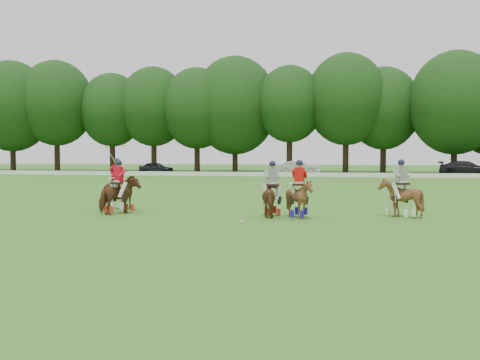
% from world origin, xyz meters
% --- Properties ---
extents(ground, '(180.00, 180.00, 0.00)m').
position_xyz_m(ground, '(0.00, 0.00, 0.00)').
color(ground, '#2E6A1E').
rests_on(ground, ground).
extents(tree_line, '(117.98, 14.32, 14.75)m').
position_xyz_m(tree_line, '(0.26, 48.05, 8.23)').
color(tree_line, black).
rests_on(tree_line, ground).
extents(boundary_rail, '(120.00, 0.10, 0.44)m').
position_xyz_m(boundary_rail, '(0.00, 38.00, 0.22)').
color(boundary_rail, white).
rests_on(boundary_rail, ground).
extents(car_left, '(4.10, 1.97, 1.35)m').
position_xyz_m(car_left, '(-14.93, 42.50, 0.68)').
color(car_left, black).
rests_on(car_left, ground).
extents(car_mid, '(4.66, 1.63, 1.54)m').
position_xyz_m(car_mid, '(1.47, 42.50, 0.77)').
color(car_mid, '#ACACB1').
rests_on(car_mid, ground).
extents(car_right, '(5.85, 3.68, 1.58)m').
position_xyz_m(car_right, '(18.91, 42.50, 0.79)').
color(car_right, black).
rests_on(car_right, ground).
extents(polo_red_a, '(1.49, 1.88, 2.71)m').
position_xyz_m(polo_red_a, '(-3.19, 3.83, 0.77)').
color(polo_red_a, '#4F2D15').
rests_on(polo_red_a, ground).
extents(polo_red_b, '(1.87, 1.75, 2.78)m').
position_xyz_m(polo_red_b, '(-3.88, 5.26, 0.79)').
color(polo_red_b, '#4F2D15').
rests_on(polo_red_b, ground).
extents(polo_red_c, '(1.30, 1.43, 2.20)m').
position_xyz_m(polo_red_c, '(4.05, 3.72, 0.78)').
color(polo_red_c, '#4F2D15').
rests_on(polo_red_c, ground).
extents(polo_stripe_a, '(1.17, 1.83, 2.16)m').
position_xyz_m(polo_stripe_a, '(3.00, 4.02, 0.77)').
color(polo_stripe_a, '#4F2D15').
rests_on(polo_stripe_a, ground).
extents(polo_stripe_b, '(1.73, 1.78, 2.21)m').
position_xyz_m(polo_stripe_b, '(7.86, 4.66, 0.79)').
color(polo_stripe_b, '#4F2D15').
rests_on(polo_stripe_b, ground).
extents(polo_ball, '(0.09, 0.09, 0.09)m').
position_xyz_m(polo_ball, '(2.12, 2.08, 0.04)').
color(polo_ball, white).
rests_on(polo_ball, ground).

